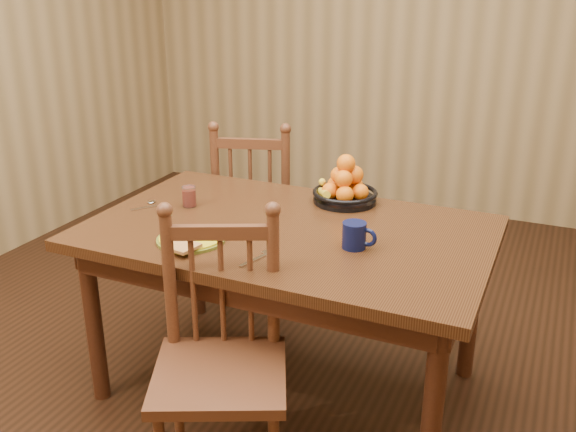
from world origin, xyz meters
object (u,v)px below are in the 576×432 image
at_px(chair_near, 221,363).
at_px(fruit_bowl, 345,188).
at_px(breakfast_plate, 191,238).
at_px(coffee_mug, 355,235).
at_px(dining_table, 288,247).
at_px(chair_far, 256,212).

distance_m(chair_near, fruit_bowl, 1.03).
distance_m(breakfast_plate, coffee_mug, 0.62).
relative_size(dining_table, chair_near, 1.65).
bearing_deg(breakfast_plate, chair_far, 103.35).
relative_size(dining_table, coffee_mug, 11.99).
height_order(dining_table, fruit_bowl, fruit_bowl).
xyz_separation_m(chair_far, fruit_bowl, (0.63, -0.36, 0.34)).
bearing_deg(chair_far, dining_table, 107.67).
distance_m(dining_table, breakfast_plate, 0.41).
height_order(chair_near, breakfast_plate, chair_near).
bearing_deg(breakfast_plate, chair_near, -46.37).
height_order(dining_table, chair_near, chair_near).
xyz_separation_m(dining_table, breakfast_plate, (-0.28, -0.28, 0.10)).
relative_size(chair_near, breakfast_plate, 3.27).
height_order(breakfast_plate, coffee_mug, coffee_mug).
distance_m(chair_far, fruit_bowl, 0.80).
xyz_separation_m(chair_far, coffee_mug, (0.84, -0.83, 0.32)).
distance_m(chair_far, chair_near, 1.43).
bearing_deg(coffee_mug, breakfast_plate, -161.58).
bearing_deg(fruit_bowl, chair_near, -95.70).
bearing_deg(coffee_mug, chair_far, 135.19).
bearing_deg(dining_table, chair_far, 125.10).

